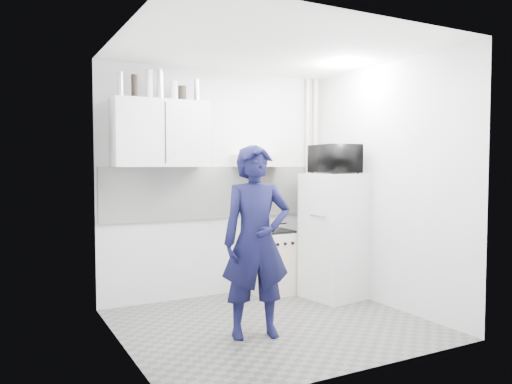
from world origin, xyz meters
name	(u,v)px	position (x,y,z in m)	size (l,w,h in m)	color
floor	(272,324)	(0.00, 0.00, 0.00)	(2.80, 2.80, 0.00)	#535353
ceiling	(273,48)	(0.00, 0.00, 2.60)	(2.80, 2.80, 0.00)	white
wall_back	(219,184)	(0.00, 1.25, 1.30)	(2.80, 2.80, 0.00)	silver
wall_left	(123,192)	(-1.40, 0.00, 1.30)	(2.60, 2.60, 0.00)	silver
wall_right	(385,185)	(1.40, 0.00, 1.30)	(2.60, 2.60, 0.00)	silver
person	(256,241)	(-0.29, -0.22, 0.85)	(0.62, 0.41, 1.69)	black
stove	(271,263)	(0.56, 1.00, 0.36)	(0.46, 0.46, 0.73)	beige
fridge	(334,236)	(1.10, 0.50, 0.71)	(0.59, 0.59, 1.42)	white
stove_top	(271,231)	(0.56, 1.00, 0.74)	(0.44, 0.44, 0.03)	black
saucepan	(270,227)	(0.53, 0.97, 0.80)	(0.16, 0.16, 0.09)	silver
microwave	(335,159)	(1.10, 0.50, 1.59)	(0.40, 0.59, 0.33)	black
bottle_a	(121,85)	(-1.16, 1.07, 2.33)	(0.06, 0.06, 0.26)	silver
bottle_b	(134,87)	(-1.02, 1.07, 2.32)	(0.06, 0.06, 0.24)	black
bottle_c	(149,85)	(-0.86, 1.07, 2.35)	(0.07, 0.07, 0.31)	#B2B7BC
bottle_d	(160,85)	(-0.74, 1.07, 2.36)	(0.07, 0.07, 0.31)	silver
canister_a	(174,91)	(-0.59, 1.07, 2.30)	(0.08, 0.08, 0.21)	#B2B7BC
canister_b	(182,94)	(-0.50, 1.07, 2.28)	(0.09, 0.09, 0.17)	black
bottle_e	(197,91)	(-0.34, 1.07, 2.33)	(0.06, 0.06, 0.25)	silver
upper_cabinet	(160,134)	(-0.75, 1.07, 1.85)	(1.00, 0.35, 0.70)	white
range_hood	(263,161)	(0.45, 1.00, 1.57)	(0.60, 0.50, 0.14)	beige
backsplash	(219,192)	(0.00, 1.24, 1.20)	(2.74, 0.03, 0.60)	white
pipe_a	(315,182)	(1.30, 1.17, 1.30)	(0.05, 0.05, 2.60)	beige
pipe_b	(307,182)	(1.18, 1.17, 1.30)	(0.04, 0.04, 2.60)	beige
ceiling_spot_fixture	(345,66)	(1.00, 0.20, 2.57)	(0.10, 0.10, 0.02)	white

